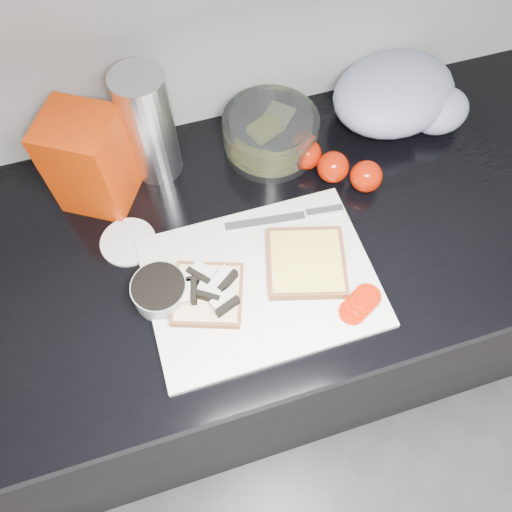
{
  "coord_description": "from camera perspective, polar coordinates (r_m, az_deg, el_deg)",
  "views": [
    {
      "loc": [
        -0.15,
        0.72,
        1.71
      ],
      "look_at": [
        -0.02,
        1.12,
        0.95
      ],
      "focal_mm": 35.0,
      "sensor_mm": 36.0,
      "label": 1
    }
  ],
  "objects": [
    {
      "name": "knife",
      "position": [
        0.95,
        4.97,
        4.67
      ],
      "size": [
        0.23,
        0.04,
        0.01
      ],
      "rotation": [
        0.0,
        0.0,
        -0.12
      ],
      "color": "#B6B6BB",
      "rests_on": "cutting_board"
    },
    {
      "name": "whole_tomatoes",
      "position": [
        1.01,
        9.0,
        10.15
      ],
      "size": [
        0.16,
        0.15,
        0.06
      ],
      "rotation": [
        0.0,
        0.0,
        -0.33
      ],
      "color": "#AC1903",
      "rests_on": "countertop"
    },
    {
      "name": "base_cabinet",
      "position": [
        1.37,
        -0.06,
        -7.25
      ],
      "size": [
        3.5,
        0.6,
        0.86
      ],
      "primitive_type": "cube",
      "color": "black",
      "rests_on": "ground"
    },
    {
      "name": "tub_lid",
      "position": [
        0.96,
        -14.4,
        1.57
      ],
      "size": [
        0.12,
        0.12,
        0.01
      ],
      "primitive_type": "cylinder",
      "rotation": [
        0.0,
        0.0,
        -0.15
      ],
      "color": "silver",
      "rests_on": "countertop"
    },
    {
      "name": "glass_bowl",
      "position": [
        1.04,
        1.64,
        13.79
      ],
      "size": [
        0.19,
        0.19,
        0.08
      ],
      "rotation": [
        0.0,
        0.0,
        0.43
      ],
      "color": "silver",
      "rests_on": "countertop"
    },
    {
      "name": "grocery_bag",
      "position": [
        1.13,
        16.16,
        17.2
      ],
      "size": [
        0.32,
        0.28,
        0.12
      ],
      "rotation": [
        0.0,
        0.0,
        0.24
      ],
      "color": "#AAB3D1",
      "rests_on": "countertop"
    },
    {
      "name": "tomato_slices",
      "position": [
        0.88,
        11.78,
        -5.42
      ],
      "size": [
        0.09,
        0.07,
        0.02
      ],
      "rotation": [
        0.0,
        0.0,
        -0.01
      ],
      "color": "#AC1903",
      "rests_on": "cutting_board"
    },
    {
      "name": "bread_bag",
      "position": [
        0.97,
        -18.46,
        10.23
      ],
      "size": [
        0.17,
        0.16,
        0.2
      ],
      "primitive_type": "cube",
      "rotation": [
        0.0,
        0.0,
        -0.54
      ],
      "color": "red",
      "rests_on": "countertop"
    },
    {
      "name": "bread_right",
      "position": [
        0.9,
        5.73,
        -0.74
      ],
      "size": [
        0.18,
        0.18,
        0.02
      ],
      "rotation": [
        0.0,
        0.0,
        -0.27
      ],
      "color": "beige",
      "rests_on": "cutting_board"
    },
    {
      "name": "cutting_board",
      "position": [
        0.89,
        0.57,
        -2.98
      ],
      "size": [
        0.4,
        0.3,
        0.01
      ],
      "primitive_type": "cube",
      "color": "white",
      "rests_on": "countertop"
    },
    {
      "name": "bread_left",
      "position": [
        0.87,
        -5.57,
        -4.13
      ],
      "size": [
        0.16,
        0.16,
        0.04
      ],
      "rotation": [
        0.0,
        0.0,
        -0.34
      ],
      "color": "beige",
      "rests_on": "cutting_board"
    },
    {
      "name": "seed_tub",
      "position": [
        0.88,
        -10.91,
        -3.95
      ],
      "size": [
        0.1,
        0.1,
        0.05
      ],
      "color": "#959999",
      "rests_on": "countertop"
    },
    {
      "name": "countertop",
      "position": [
        0.97,
        -0.09,
        2.53
      ],
      "size": [
        3.5,
        0.64,
        0.04
      ],
      "primitive_type": "cube",
      "color": "black",
      "rests_on": "base_cabinet"
    },
    {
      "name": "steel_canister",
      "position": [
        0.97,
        -12.17,
        14.27
      ],
      "size": [
        0.1,
        0.1,
        0.23
      ],
      "primitive_type": "cylinder",
      "color": "silver",
      "rests_on": "countertop"
    }
  ]
}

